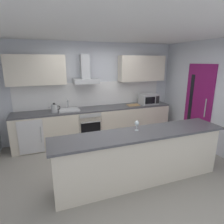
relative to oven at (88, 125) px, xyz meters
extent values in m
cube|color=gray|center=(0.24, -1.41, -0.47)|extent=(5.78, 4.52, 0.02)
cube|color=white|center=(0.24, -1.41, 2.15)|extent=(5.78, 4.52, 0.02)
cube|color=silver|center=(0.24, 0.41, 0.84)|extent=(5.78, 0.12, 2.60)
cube|color=silver|center=(2.69, -1.41, 0.84)|extent=(0.12, 4.52, 2.60)
cube|color=white|center=(0.24, 0.33, 0.77)|extent=(4.06, 0.02, 0.66)
cube|color=beige|center=(0.24, 0.03, -0.03)|extent=(4.20, 0.60, 0.86)
cube|color=#4C4C51|center=(0.24, 0.03, 0.42)|extent=(4.20, 0.60, 0.04)
cube|color=beige|center=(0.46, -2.04, -0.01)|extent=(3.00, 0.52, 0.90)
cube|color=#4C4C51|center=(0.46, -2.04, 0.46)|extent=(3.10, 0.64, 0.04)
cube|color=beige|center=(-1.16, 0.18, 1.45)|extent=(1.34, 0.32, 0.70)
cube|color=beige|center=(1.64, 0.18, 1.45)|extent=(1.34, 0.32, 0.70)
cube|color=#7A1456|center=(2.61, -1.07, 0.56)|extent=(0.04, 0.85, 2.05)
cube|color=black|center=(2.59, -0.84, 0.67)|extent=(0.01, 0.11, 1.31)
cylinder|color=#B7BABC|center=(2.57, -1.35, 0.56)|extent=(0.03, 0.03, 0.45)
cube|color=slate|center=(0.00, 0.01, 0.00)|extent=(0.60, 0.56, 0.80)
cube|color=black|center=(0.00, -0.29, -0.06)|extent=(0.50, 0.02, 0.48)
cube|color=#B7BABC|center=(0.00, -0.29, 0.34)|extent=(0.54, 0.02, 0.09)
cylinder|color=#B7BABC|center=(0.00, -0.32, 0.18)|extent=(0.49, 0.02, 0.02)
cube|color=white|center=(-1.41, 0.01, -0.04)|extent=(0.58, 0.56, 0.85)
cube|color=silver|center=(-1.41, -0.28, -0.04)|extent=(0.55, 0.02, 0.80)
cylinder|color=#B7BABC|center=(-1.19, -0.30, 0.01)|extent=(0.02, 0.02, 0.38)
cube|color=#B7BABC|center=(1.80, -0.02, 0.59)|extent=(0.50, 0.36, 0.30)
cube|color=black|center=(1.74, -0.21, 0.59)|extent=(0.30, 0.02, 0.19)
cube|color=black|center=(1.98, -0.21, 0.59)|extent=(0.10, 0.01, 0.21)
cube|color=silver|center=(-0.49, 0.01, 0.46)|extent=(0.50, 0.40, 0.04)
cylinder|color=#B7BABC|center=(-0.49, 0.13, 0.57)|extent=(0.03, 0.03, 0.26)
cylinder|color=#B7BABC|center=(-0.49, 0.05, 0.69)|extent=(0.03, 0.16, 0.03)
cylinder|color=#B7BABC|center=(-0.84, -0.03, 0.54)|extent=(0.15, 0.15, 0.20)
sphere|color=black|center=(-0.84, -0.03, 0.65)|extent=(0.06, 0.06, 0.06)
cone|color=#B7BABC|center=(-0.94, -0.03, 0.58)|extent=(0.09, 0.04, 0.07)
torus|color=black|center=(-0.75, -0.03, 0.55)|extent=(0.11, 0.02, 0.11)
cube|color=#B7BABC|center=(0.00, 0.11, 1.16)|extent=(0.62, 0.45, 0.12)
cube|color=#B7BABC|center=(0.00, 0.16, 1.52)|extent=(0.22, 0.22, 0.60)
cylinder|color=silver|center=(0.43, -1.93, 0.48)|extent=(0.07, 0.07, 0.01)
cylinder|color=silver|center=(0.43, -1.93, 0.53)|extent=(0.01, 0.01, 0.09)
ellipsoid|color=silver|center=(0.43, -1.93, 0.61)|extent=(0.08, 0.08, 0.10)
cube|color=tan|center=(1.31, -0.02, 0.45)|extent=(0.34, 0.22, 0.02)
camera|label=1|loc=(-1.05, -4.70, 1.66)|focal=30.25mm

